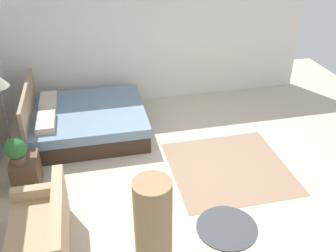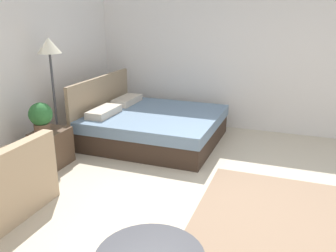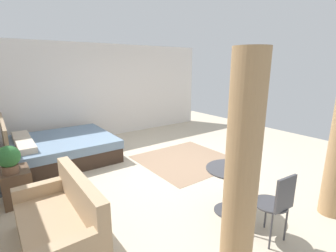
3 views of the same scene
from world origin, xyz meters
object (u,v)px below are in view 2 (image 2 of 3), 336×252
Objects in this scene: nightstand at (52,148)px; floor_lamp at (50,55)px; bed at (152,125)px; potted_plant at (41,116)px.

nightstand is 0.30× the size of floor_lamp.
potted_plant is (-1.56, 1.04, 0.50)m from bed.
floor_lamp reaches higher than bed.
floor_lamp is at bearing 17.13° from potted_plant.
floor_lamp is at bearing 130.43° from bed.
floor_lamp is (0.44, 0.21, 1.30)m from nightstand.
potted_plant is 0.97m from floor_lamp.
bed is at bearing -49.57° from floor_lamp.
floor_lamp reaches higher than nightstand.
nightstand is at bearing -25.43° from potted_plant.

